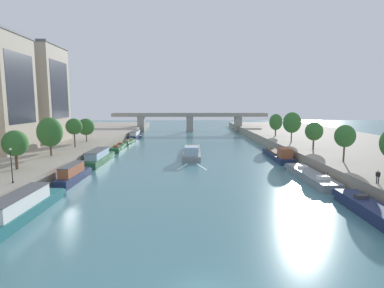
# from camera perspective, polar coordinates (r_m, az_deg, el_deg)

# --- Properties ---
(quay_left) EXTENTS (36.00, 170.00, 2.36)m
(quay_left) POSITION_cam_1_polar(r_m,az_deg,el_deg) (82.25, -27.97, -0.76)
(quay_left) COLOR gray
(quay_left) RESTS_ON ground
(quay_right) EXTENTS (36.00, 170.00, 2.36)m
(quay_right) POSITION_cam_1_polar(r_m,az_deg,el_deg) (83.13, 27.46, -0.65)
(quay_right) COLOR gray
(quay_right) RESTS_ON ground
(barge_midriver) EXTENTS (4.45, 20.40, 2.84)m
(barge_midriver) POSITION_cam_1_polar(r_m,az_deg,el_deg) (70.35, -0.01, -1.40)
(barge_midriver) COLOR gray
(barge_midriver) RESTS_ON ground
(wake_behind_barge) EXTENTS (5.60, 5.97, 0.03)m
(wake_behind_barge) POSITION_cam_1_polar(r_m,az_deg,el_deg) (57.50, 0.02, -4.27)
(wake_behind_barge) COLOR silver
(wake_behind_barge) RESTS_ON ground
(moored_boat_left_midway) EXTENTS (2.79, 14.84, 2.74)m
(moored_boat_left_midway) POSITION_cam_1_polar(r_m,az_deg,el_deg) (36.87, -28.95, -10.20)
(moored_boat_left_midway) COLOR #23666B
(moored_boat_left_midway) RESTS_ON ground
(moored_boat_left_end) EXTENTS (2.09, 11.01, 2.79)m
(moored_boat_left_end) POSITION_cam_1_polar(r_m,az_deg,el_deg) (49.83, -21.23, -5.29)
(moored_boat_left_end) COLOR #1E284C
(moored_boat_left_end) RESTS_ON ground
(moored_boat_left_upstream) EXTENTS (2.94, 14.84, 2.73)m
(moored_boat_left_upstream) POSITION_cam_1_polar(r_m,az_deg,el_deg) (63.95, -17.00, -2.37)
(moored_boat_left_upstream) COLOR #235633
(moored_boat_left_upstream) RESTS_ON ground
(moored_boat_left_far) EXTENTS (2.44, 12.34, 2.31)m
(moored_boat_left_far) POSITION_cam_1_polar(r_m,az_deg,el_deg) (80.46, -13.41, -0.63)
(moored_boat_left_far) COLOR #235633
(moored_boat_left_far) RESTS_ON ground
(moored_boat_left_gap_after) EXTENTS (2.16, 10.65, 2.17)m
(moored_boat_left_gap_after) POSITION_cam_1_polar(r_m,az_deg,el_deg) (92.12, -11.57, 0.39)
(moored_boat_left_gap_after) COLOR #235633
(moored_boat_left_gap_after) RESTS_ON ground
(moored_boat_left_lone) EXTENTS (2.82, 15.63, 2.64)m
(moored_boat_left_lone) POSITION_cam_1_polar(r_m,az_deg,el_deg) (106.37, -10.49, 1.65)
(moored_boat_left_lone) COLOR #1E284C
(moored_boat_left_lone) RESTS_ON ground
(moored_boat_right_upstream) EXTENTS (2.97, 14.47, 2.45)m
(moored_boat_right_upstream) POSITION_cam_1_polar(r_m,az_deg,el_deg) (37.30, 30.90, -10.85)
(moored_boat_right_upstream) COLOR #1E284C
(moored_boat_right_upstream) RESTS_ON ground
(moored_boat_right_downstream) EXTENTS (3.03, 16.17, 2.25)m
(moored_boat_right_downstream) POSITION_cam_1_polar(r_m,az_deg,el_deg) (51.59, 21.10, -5.50)
(moored_boat_right_downstream) COLOR gray
(moored_boat_right_downstream) RESTS_ON ground
(moored_boat_right_lone) EXTENTS (3.65, 16.90, 2.99)m
(moored_boat_right_lone) POSITION_cam_1_polar(r_m,az_deg,el_deg) (68.19, 15.77, -1.94)
(moored_boat_right_lone) COLOR #1E284C
(moored_boat_right_lone) RESTS_ON ground
(tree_left_distant) EXTENTS (3.52, 3.52, 5.64)m
(tree_left_distant) POSITION_cam_1_polar(r_m,az_deg,el_deg) (50.67, -30.03, 0.10)
(tree_left_distant) COLOR brown
(tree_left_distant) RESTS_ON quay_left
(tree_left_second) EXTENTS (4.41, 4.41, 6.96)m
(tree_left_second) POSITION_cam_1_polar(r_m,az_deg,el_deg) (60.75, -24.93, 2.01)
(tree_left_second) COLOR brown
(tree_left_second) RESTS_ON quay_left
(tree_left_past_mid) EXTENTS (3.45, 3.45, 6.26)m
(tree_left_past_mid) POSITION_cam_1_polar(r_m,az_deg,el_deg) (70.74, -21.09, 3.04)
(tree_left_past_mid) COLOR brown
(tree_left_past_mid) RESTS_ON quay_left
(tree_left_by_lamp) EXTENTS (4.07, 4.07, 5.75)m
(tree_left_by_lamp) POSITION_cam_1_polar(r_m,az_deg,el_deg) (80.38, -19.10, 3.03)
(tree_left_by_lamp) COLOR brown
(tree_left_by_lamp) RESTS_ON quay_left
(tree_right_far) EXTENTS (3.23, 3.23, 6.04)m
(tree_right_far) POSITION_cam_1_polar(r_m,az_deg,el_deg) (55.25, 26.57, 1.32)
(tree_right_far) COLOR brown
(tree_right_far) RESTS_ON quay_right
(tree_right_distant) EXTENTS (3.57, 3.57, 5.67)m
(tree_right_distant) POSITION_cam_1_polar(r_m,az_deg,el_deg) (67.98, 21.74, 2.20)
(tree_right_distant) COLOR brown
(tree_right_distant) RESTS_ON quay_right
(tree_right_past_mid) EXTENTS (4.31, 4.31, 7.36)m
(tree_right_past_mid) POSITION_cam_1_polar(r_m,az_deg,el_deg) (78.86, 18.10, 3.81)
(tree_right_past_mid) COLOR brown
(tree_right_past_mid) RESTS_ON quay_right
(tree_right_end_of_row) EXTENTS (3.75, 3.75, 6.45)m
(tree_right_end_of_row) POSITION_cam_1_polar(r_m,az_deg,el_deg) (92.58, 15.33, 3.96)
(tree_right_end_of_row) COLOR brown
(tree_right_end_of_row) RESTS_ON quay_right
(lamppost_left_bank) EXTENTS (0.28, 0.28, 4.22)m
(lamppost_left_bank) POSITION_cam_1_polar(r_m,az_deg,el_deg) (42.23, -30.56, -3.20)
(lamppost_left_bank) COLOR black
(lamppost_left_bank) RESTS_ON quay_left
(building_left_corner) EXTENTS (13.71, 12.99, 23.63)m
(building_left_corner) POSITION_cam_1_polar(r_m,az_deg,el_deg) (85.94, -27.49, 8.30)
(building_left_corner) COLOR #B2A38E
(building_left_corner) RESTS_ON quay_left
(bridge_far) EXTENTS (64.91, 4.40, 7.82)m
(bridge_far) POSITION_cam_1_polar(r_m,az_deg,el_deg) (129.50, -0.42, 4.55)
(bridge_far) COLOR gray
(bridge_far) RESTS_ON ground
(person_on_quay) EXTENTS (0.36, 0.46, 1.62)m
(person_on_quay) POSITION_cam_1_polar(r_m,az_deg,el_deg) (42.55, 31.29, -5.09)
(person_on_quay) COLOR #2D2D38
(person_on_quay) RESTS_ON quay_right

